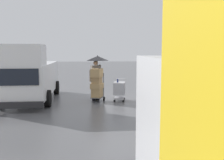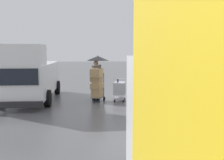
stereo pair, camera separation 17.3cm
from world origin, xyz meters
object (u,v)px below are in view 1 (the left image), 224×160
(street_lamp, at_px, (184,50))
(pedestrian_black_side, at_px, (97,67))
(cargo_van_parked_right, at_px, (30,76))
(pedestrian_pink_side, at_px, (153,68))
(hand_dolly_boxes, at_px, (97,83))
(shopping_cart_vendor, at_px, (119,89))

(street_lamp, bearing_deg, pedestrian_black_side, -28.84)
(cargo_van_parked_right, xyz_separation_m, street_lamp, (-6.58, 1.94, 1.19))
(cargo_van_parked_right, xyz_separation_m, pedestrian_pink_side, (-5.58, 0.86, 0.39))
(hand_dolly_boxes, bearing_deg, shopping_cart_vendor, -171.70)
(shopping_cart_vendor, relative_size, hand_dolly_boxes, 0.68)
(pedestrian_pink_side, xyz_separation_m, pedestrian_black_side, (2.48, -0.84, 0.00))
(cargo_van_parked_right, height_order, pedestrian_pink_side, cargo_van_parked_right)
(hand_dolly_boxes, height_order, street_lamp, street_lamp)
(hand_dolly_boxes, height_order, pedestrian_pink_side, pedestrian_pink_side)
(pedestrian_black_side, bearing_deg, street_lamp, 151.16)
(pedestrian_pink_side, relative_size, street_lamp, 0.56)
(shopping_cart_vendor, distance_m, street_lamp, 3.47)
(cargo_van_parked_right, bearing_deg, street_lamp, 163.60)
(cargo_van_parked_right, bearing_deg, hand_dolly_boxes, 172.91)
(pedestrian_pink_side, bearing_deg, cargo_van_parked_right, -8.76)
(shopping_cart_vendor, relative_size, pedestrian_pink_side, 0.49)
(shopping_cart_vendor, xyz_separation_m, street_lamp, (-2.43, 1.70, 1.80))
(street_lamp, bearing_deg, shopping_cart_vendor, -35.04)
(hand_dolly_boxes, distance_m, street_lamp, 4.10)
(hand_dolly_boxes, bearing_deg, pedestrian_pink_side, 169.16)
(street_lamp, bearing_deg, hand_dolly_boxes, -24.05)
(cargo_van_parked_right, relative_size, shopping_cart_vendor, 5.18)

